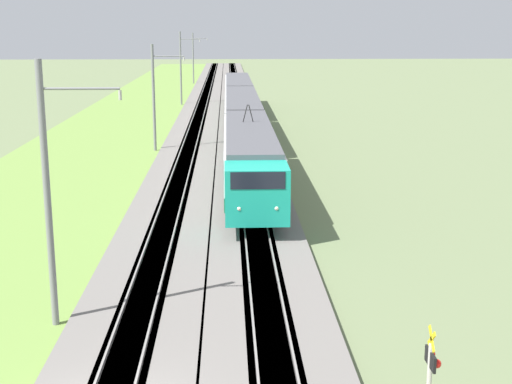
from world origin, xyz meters
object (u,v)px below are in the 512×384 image
object	(u,v)px
catenary_mast_mid	(154,97)
catenary_mast_distant	(193,58)
passenger_train	(242,113)
catenary_mast_far	(181,68)
catenary_mast_near	(49,195)
crossing_signal_far	(430,383)

from	to	relation	value
catenary_mast_mid	catenary_mast_distant	world-z (taller)	catenary_mast_distant
passenger_train	catenary_mast_mid	world-z (taller)	catenary_mast_mid
catenary_mast_distant	catenary_mast_far	bearing A→B (deg)	180.00
passenger_train	catenary_mast_mid	distance (m)	9.54
passenger_train	catenary_mast_far	bearing A→B (deg)	-165.73
catenary_mast_near	passenger_train	bearing A→B (deg)	-9.86
crossing_signal_far	catenary_mast_mid	size ratio (longest dim) A/B	0.40
catenary_mast_mid	catenary_mast_far	world-z (taller)	catenary_mast_far
crossing_signal_far	catenary_mast_far	distance (m)	75.33
passenger_train	catenary_mast_far	xyz separation A→B (m)	(27.09, 6.89, 2.36)
catenary_mast_distant	crossing_signal_far	bearing A→B (deg)	-174.73
catenary_mast_mid	catenary_mast_distant	size ratio (longest dim) A/B	0.97
catenary_mast_far	catenary_mast_distant	size ratio (longest dim) A/B	1.05
passenger_train	catenary_mast_far	size ratio (longest dim) A/B	6.97
passenger_train	crossing_signal_far	distance (m)	47.63
catenary_mast_far	crossing_signal_far	bearing A→B (deg)	-172.40
passenger_train	catenary_mast_mid	xyz separation A→B (m)	(-6.28, 6.89, 2.02)
crossing_signal_far	catenary_mast_distant	bearing A→B (deg)	95.27
crossing_signal_far	catenary_mast_mid	world-z (taller)	catenary_mast_mid
crossing_signal_far	catenary_mast_mid	distance (m)	42.50
passenger_train	catenary_mast_distant	size ratio (longest dim) A/B	7.33
catenary_mast_near	catenary_mast_far	xyz separation A→B (m)	(66.74, 0.00, 0.16)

